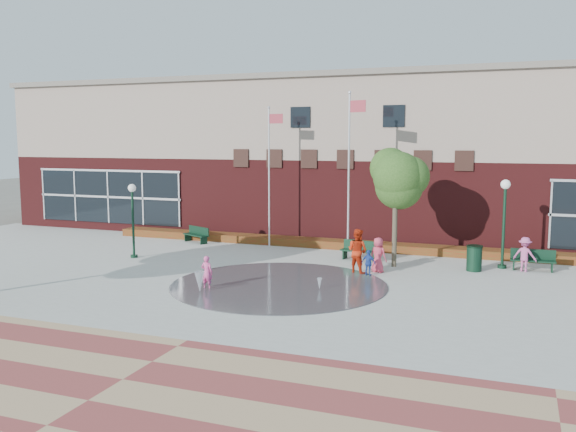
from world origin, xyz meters
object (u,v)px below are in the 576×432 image
(flagpole_right, at_px, (350,166))
(child_splash, at_px, (207,272))
(bench_left, at_px, (196,238))
(flagpole_left, at_px, (270,170))
(trash_can, at_px, (474,258))

(flagpole_right, relative_size, child_splash, 6.17)
(flagpole_right, relative_size, bench_left, 4.39)
(flagpole_left, distance_m, flagpole_right, 4.74)
(trash_can, distance_m, child_splash, 11.47)
(flagpole_left, bearing_deg, trash_can, -8.46)
(flagpole_left, distance_m, child_splash, 9.80)
(flagpole_right, height_order, child_splash, flagpole_right)
(flagpole_left, xyz_separation_m, trash_can, (10.42, -2.31, -3.50))
(trash_can, bearing_deg, flagpole_left, 167.51)
(flagpole_left, distance_m, trash_can, 11.23)
(flagpole_left, bearing_deg, child_splash, -78.64)
(flagpole_right, bearing_deg, bench_left, -167.27)
(flagpole_left, relative_size, child_splash, 5.73)
(flagpole_left, distance_m, bench_left, 5.74)
(bench_left, distance_m, child_splash, 10.51)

